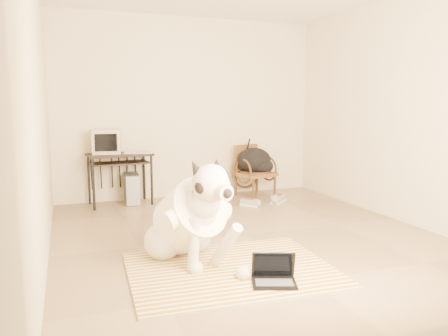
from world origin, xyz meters
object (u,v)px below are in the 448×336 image
computer_desk (120,161)px  crt_monitor (107,141)px  dog (190,219)px  rattan_chair (253,170)px  laptop (274,275)px  backpack (256,162)px  pc_tower (132,188)px

computer_desk → crt_monitor: size_ratio=2.15×
dog → rattan_chair: (1.71, 2.48, -0.00)m
laptop → backpack: (1.24, 3.13, 0.46)m
computer_desk → pc_tower: (0.16, 0.05, -0.41)m
laptop → computer_desk: size_ratio=0.44×
dog → pc_tower: 2.61m
dog → rattan_chair: 3.01m
crt_monitor → pc_tower: bearing=-5.0°
computer_desk → pc_tower: size_ratio=1.95×
dog → rattan_chair: size_ratio=1.65×
computer_desk → crt_monitor: bearing=154.1°
dog → pc_tower: (-0.14, 2.60, -0.18)m
dog → pc_tower: dog is taller
dog → laptop: dog is taller
laptop → computer_desk: (-0.78, 3.26, 0.55)m
laptop → backpack: size_ratio=0.76×
laptop → crt_monitor: 3.56m
computer_desk → rattan_chair: (2.02, -0.07, -0.23)m
dog → laptop: (0.48, -0.71, -0.32)m
dog → computer_desk: size_ratio=1.42×
rattan_chair → backpack: (0.01, -0.06, 0.15)m
dog → laptop: 0.91m
crt_monitor → pc_tower: size_ratio=0.91×
crt_monitor → laptop: bearing=-74.2°
crt_monitor → backpack: size_ratio=0.80×
computer_desk → pc_tower: bearing=16.8°
laptop → rattan_chair: 3.43m
dog → crt_monitor: bearing=100.0°
rattan_chair → backpack: 0.16m
laptop → rattan_chair: (1.23, 3.19, 0.32)m
backpack → computer_desk: bearing=176.4°
dog → crt_monitor: (-0.46, 2.63, 0.50)m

